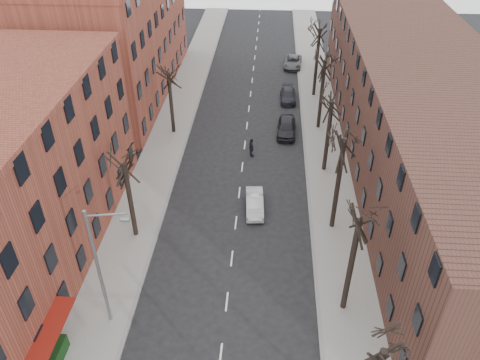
# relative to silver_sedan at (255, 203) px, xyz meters

# --- Properties ---
(sidewalk_left) EXTENTS (4.00, 90.00, 0.15)m
(sidewalk_left) POSITION_rel_silver_sedan_xyz_m (-9.42, 13.24, -0.59)
(sidewalk_left) COLOR gray
(sidewalk_left) RESTS_ON ground
(sidewalk_right) EXTENTS (4.00, 90.00, 0.15)m
(sidewalk_right) POSITION_rel_silver_sedan_xyz_m (6.58, 13.24, -0.59)
(sidewalk_right) COLOR gray
(sidewalk_right) RESTS_ON ground
(building_left_far) EXTENTS (12.00, 28.00, 14.00)m
(building_left_far) POSITION_rel_silver_sedan_xyz_m (-17.42, 22.24, 6.34)
(building_left_far) COLOR brown
(building_left_far) RESTS_ON ground
(building_right) EXTENTS (12.00, 50.00, 10.00)m
(building_right) POSITION_rel_silver_sedan_xyz_m (14.58, 8.24, 4.34)
(building_right) COLOR #462A20
(building_right) RESTS_ON ground
(tree_right_b) EXTENTS (5.20, 5.20, 10.80)m
(tree_right_b) POSITION_rel_silver_sedan_xyz_m (6.18, -9.76, -0.66)
(tree_right_b) COLOR black
(tree_right_b) RESTS_ON ground
(tree_right_c) EXTENTS (5.20, 5.20, 11.60)m
(tree_right_c) POSITION_rel_silver_sedan_xyz_m (6.18, -1.76, -0.66)
(tree_right_c) COLOR black
(tree_right_c) RESTS_ON ground
(tree_right_d) EXTENTS (5.20, 5.20, 10.00)m
(tree_right_d) POSITION_rel_silver_sedan_xyz_m (6.18, 6.24, -0.66)
(tree_right_d) COLOR black
(tree_right_d) RESTS_ON ground
(tree_right_e) EXTENTS (5.20, 5.20, 10.80)m
(tree_right_e) POSITION_rel_silver_sedan_xyz_m (6.18, 14.24, -0.66)
(tree_right_e) COLOR black
(tree_right_e) RESTS_ON ground
(tree_right_f) EXTENTS (5.20, 5.20, 11.60)m
(tree_right_f) POSITION_rel_silver_sedan_xyz_m (6.18, 22.24, -0.66)
(tree_right_f) COLOR black
(tree_right_f) RESTS_ON ground
(tree_left_a) EXTENTS (5.20, 5.20, 9.50)m
(tree_left_a) POSITION_rel_silver_sedan_xyz_m (-9.02, -3.76, -0.66)
(tree_left_a) COLOR black
(tree_left_a) RESTS_ON ground
(tree_left_b) EXTENTS (5.20, 5.20, 9.50)m
(tree_left_b) POSITION_rel_silver_sedan_xyz_m (-9.02, 12.24, -0.66)
(tree_left_b) COLOR black
(tree_left_b) RESTS_ON ground
(streetlight) EXTENTS (2.45, 0.22, 9.03)m
(streetlight) POSITION_rel_silver_sedan_xyz_m (-8.45, -11.76, 4.35)
(streetlight) COLOR slate
(streetlight) RESTS_ON ground
(silver_sedan) EXTENTS (1.68, 4.11, 1.32)m
(silver_sedan) POSITION_rel_silver_sedan_xyz_m (0.00, 0.00, 0.00)
(silver_sedan) COLOR #B8BBBF
(silver_sedan) RESTS_ON ground
(parked_car_near) EXTENTS (2.11, 4.76, 1.59)m
(parked_car_near) POSITION_rel_silver_sedan_xyz_m (2.77, 12.79, 0.13)
(parked_car_near) COLOR black
(parked_car_near) RESTS_ON ground
(parked_car_mid) EXTENTS (1.82, 4.40, 1.27)m
(parked_car_mid) POSITION_rel_silver_sedan_xyz_m (3.07, 20.77, -0.03)
(parked_car_mid) COLOR #22222A
(parked_car_mid) RESTS_ON ground
(parked_car_far) EXTENTS (2.67, 5.00, 1.34)m
(parked_car_far) POSITION_rel_silver_sedan_xyz_m (3.88, 31.20, 0.01)
(parked_car_far) COLOR #4F5255
(parked_car_far) RESTS_ON ground
(pedestrian_crossing) EXTENTS (0.84, 1.24, 1.95)m
(pedestrian_crossing) POSITION_rel_silver_sedan_xyz_m (-0.66, 8.18, 0.31)
(pedestrian_crossing) COLOR black
(pedestrian_crossing) RESTS_ON ground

